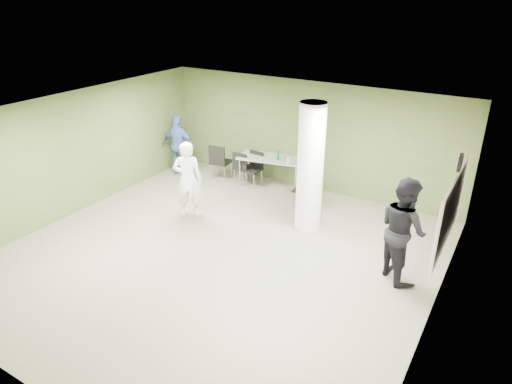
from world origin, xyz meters
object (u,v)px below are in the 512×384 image
Objects in this scene: man_blue at (179,145)px; man_black at (403,229)px; chair_back_left at (219,160)px; woman_white at (188,180)px; folding_table at (271,159)px.

man_black is at bearing 157.28° from man_blue.
chair_back_left is 0.56× the size of woman_white.
man_blue is (-6.62, 1.80, -0.11)m from man_black.
folding_table reaches higher than chair_back_left.
man_blue reaches higher than chair_back_left.
chair_back_left is at bearing -102.14° from woman_white.
man_blue is at bearing -177.78° from folding_table.
folding_table is 4.72m from man_black.
chair_back_left is 2.23m from woman_white.
chair_back_left is 0.58× the size of man_blue.
chair_back_left is at bearing -174.73° from man_blue.
man_blue is at bearing 5.60° from chair_back_left.
man_blue is at bearing 28.37° from man_black.
woman_white is at bearing 44.09° from man_black.
man_blue is (-1.81, 1.84, -0.03)m from woman_white.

